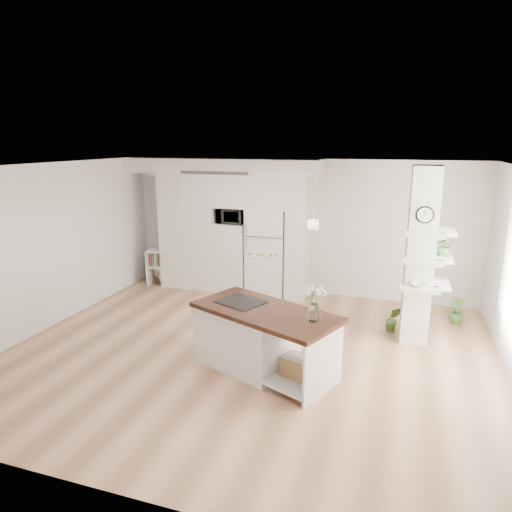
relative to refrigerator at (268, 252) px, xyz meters
The scene contains 13 objects.
floor 2.87m from the refrigerator, 78.93° to the right, with size 7.00×6.00×0.01m, color tan.
room 2.90m from the refrigerator, 78.93° to the right, with size 7.04×6.04×2.72m.
cabinet_wall 1.12m from the refrigerator, behind, with size 4.00×0.71×2.70m.
refrigerator is the anchor object (origin of this frame).
column 3.33m from the refrigerator, 28.14° to the right, with size 0.69×0.90×2.70m.
pendant_light 3.59m from the refrigerator, 48.71° to the right, with size 0.12×0.12×0.10m, color white.
kitchen_island 3.16m from the refrigerator, 77.09° to the right, with size 2.17×1.62×1.45m.
bookshelf 2.32m from the refrigerator, behind, with size 0.71×0.47×0.78m.
floor_plant_a 2.87m from the refrigerator, 26.44° to the right, with size 0.24×0.19×0.44m, color #477B31.
floor_plant_b 3.62m from the refrigerator, ahead, with size 0.24×0.24×0.44m, color #477B31.
microwave 1.02m from the refrigerator, behind, with size 0.54×0.37×0.30m, color #2D2D2D.
shelf_plant 3.51m from the refrigerator, 23.68° to the right, with size 0.27×0.23×0.30m, color #477B31.
decor_bowl 3.34m from the refrigerator, 32.27° to the right, with size 0.22×0.22×0.05m, color white.
Camera 1 is at (2.00, -5.85, 3.05)m, focal length 32.00 mm.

